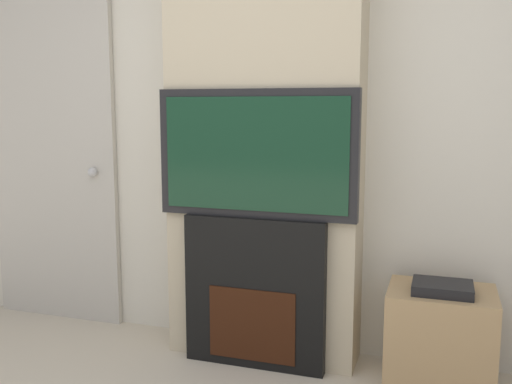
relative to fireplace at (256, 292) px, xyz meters
The scene contains 6 objects.
wall_back 1.00m from the fireplace, 90.00° to the left, with size 6.00×0.06×2.70m.
chimney_breast 0.96m from the fireplace, 90.00° to the left, with size 1.04×0.30×2.70m.
fireplace is the anchor object (origin of this frame).
television 0.74m from the fireplace, 90.00° to the right, with size 1.06×0.07×0.66m.
media_stand 0.95m from the fireplace, ahead, with size 0.51×0.39×0.55m.
entry_door 1.61m from the fireplace, 169.43° to the left, with size 0.91×0.09×2.04m.
Camera 1 is at (0.92, -1.08, 1.38)m, focal length 40.00 mm.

